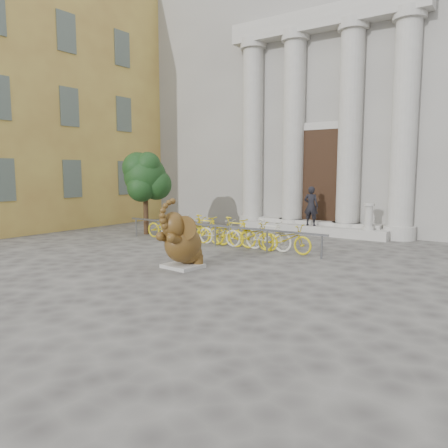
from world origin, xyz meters
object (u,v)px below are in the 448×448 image
Objects in this scene: elephant_statue at (182,243)px; tree at (145,177)px; pedestrian at (311,206)px; bike_rack at (220,231)px.

elephant_statue is 6.64m from tree.
tree is 6.68m from pedestrian.
elephant_statue is 7.60m from pedestrian.
bike_rack is 4.32m from tree.
tree is 2.08× the size of pedestrian.
bike_rack is 5.09× the size of pedestrian.
pedestrian is at bearing 69.95° from bike_rack.
pedestrian reaches higher than elephant_statue.
tree reaches higher than bike_rack.
bike_rack is 2.45× the size of tree.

